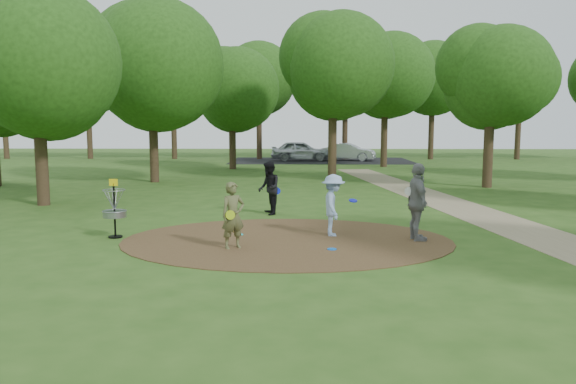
{
  "coord_description": "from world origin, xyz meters",
  "views": [
    {
      "loc": [
        0.32,
        -14.01,
        2.99
      ],
      "look_at": [
        0.0,
        1.2,
        1.1
      ],
      "focal_mm": 35.0,
      "sensor_mm": 36.0,
      "label": 1
    }
  ],
  "objects": [
    {
      "name": "player_observer_with_disc",
      "position": [
        -1.26,
        -0.94,
        0.8
      ],
      "size": [
        0.7,
        0.63,
        1.6
      ],
      "color": "brown",
      "rests_on": "ground"
    },
    {
      "name": "disc_ground_cyan",
      "position": [
        -1.29,
        0.62,
        0.03
      ],
      "size": [
        0.22,
        0.22,
        0.02
      ],
      "primitive_type": "cylinder",
      "color": "#1BD6D9",
      "rests_on": "dirt_clearing"
    },
    {
      "name": "car_right",
      "position": [
        4.15,
        30.05,
        0.68
      ],
      "size": [
        4.38,
        2.48,
        1.37
      ],
      "primitive_type": "imported",
      "rotation": [
        0.0,
        0.0,
        1.31
      ],
      "color": "#B2B5BA",
      "rests_on": "ground"
    },
    {
      "name": "car_left",
      "position": [
        0.38,
        29.85,
        0.79
      ],
      "size": [
        4.61,
        1.86,
        1.57
      ],
      "primitive_type": "imported",
      "rotation": [
        0.0,
        0.0,
        1.57
      ],
      "color": "#B5B9BE",
      "rests_on": "ground"
    },
    {
      "name": "dirt_clearing",
      "position": [
        0.0,
        0.0,
        0.01
      ],
      "size": [
        8.4,
        8.4,
        0.02
      ],
      "primitive_type": "cylinder",
      "color": "#47301C",
      "rests_on": "ground"
    },
    {
      "name": "tree_ring",
      "position": [
        1.56,
        8.3,
        5.19
      ],
      "size": [
        36.91,
        45.44,
        8.79
      ],
      "color": "#332316",
      "rests_on": "ground"
    },
    {
      "name": "footpath",
      "position": [
        6.5,
        2.0,
        0.01
      ],
      "size": [
        7.55,
        39.89,
        0.01
      ],
      "primitive_type": "cube",
      "rotation": [
        0.0,
        0.0,
        0.14
      ],
      "color": "#8C7A5B",
      "rests_on": "ground"
    },
    {
      "name": "parking_lot",
      "position": [
        2.0,
        30.0,
        0.0
      ],
      "size": [
        14.0,
        8.0,
        0.01
      ],
      "primitive_type": "cube",
      "color": "black",
      "rests_on": "ground"
    },
    {
      "name": "disc_golf_basket",
      "position": [
        -4.5,
        0.3,
        0.87
      ],
      "size": [
        0.63,
        0.63,
        1.54
      ],
      "color": "black",
      "rests_on": "ground"
    },
    {
      "name": "ground",
      "position": [
        0.0,
        0.0,
        0.0
      ],
      "size": [
        100.0,
        100.0,
        0.0
      ],
      "primitive_type": "plane",
      "color": "#2D5119",
      "rests_on": "ground"
    },
    {
      "name": "player_walking_with_disc",
      "position": [
        -0.68,
        4.07,
        0.87
      ],
      "size": [
        0.82,
        0.97,
        1.74
      ],
      "color": "black",
      "rests_on": "ground"
    },
    {
      "name": "player_waiting_with_disc",
      "position": [
        3.29,
        0.05,
        0.99
      ],
      "size": [
        0.64,
        1.21,
        1.98
      ],
      "color": "gray",
      "rests_on": "ground"
    },
    {
      "name": "disc_ground_red",
      "position": [
        -1.43,
        1.29,
        0.03
      ],
      "size": [
        0.22,
        0.22,
        0.02
      ],
      "primitive_type": "cylinder",
      "color": "red",
      "rests_on": "dirt_clearing"
    },
    {
      "name": "disc_ground_blue",
      "position": [
        1.08,
        -1.06,
        0.03
      ],
      "size": [
        0.22,
        0.22,
        0.02
      ],
      "primitive_type": "cylinder",
      "color": "blue",
      "rests_on": "dirt_clearing"
    },
    {
      "name": "player_throwing_with_disc",
      "position": [
        1.2,
        0.61,
        0.82
      ],
      "size": [
        0.96,
        1.07,
        1.64
      ],
      "color": "#93B0DB",
      "rests_on": "ground"
    },
    {
      "name": "disc_ground_orange",
      "position": [
        -1.46,
        1.12,
        0.03
      ],
      "size": [
        0.22,
        0.22,
        0.02
      ],
      "primitive_type": "cylinder",
      "color": "orange",
      "rests_on": "dirt_clearing"
    }
  ]
}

